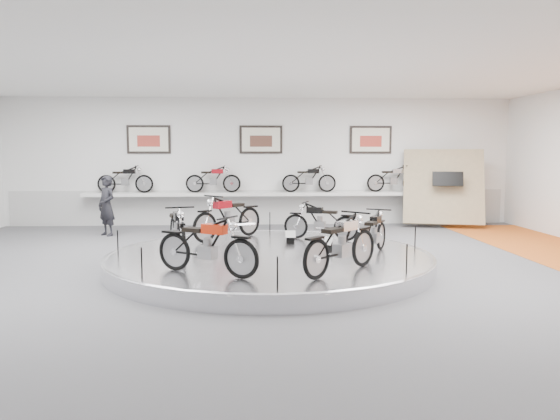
{
  "coord_description": "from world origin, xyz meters",
  "views": [
    {
      "loc": [
        -0.42,
        -10.36,
        2.29
      ],
      "look_at": [
        0.22,
        0.6,
        1.13
      ],
      "focal_mm": 35.0,
      "sensor_mm": 36.0,
      "label": 1
    }
  ],
  "objects": [
    {
      "name": "bike_a",
      "position": [
        1.23,
        1.91,
        0.74
      ],
      "size": [
        1.57,
        1.03,
        0.87
      ],
      "primitive_type": null,
      "rotation": [
        0.0,
        0.0,
        2.76
      ],
      "color": "black",
      "rests_on": "display_platform"
    },
    {
      "name": "bike_d",
      "position": [
        -1.1,
        -1.54,
        0.79
      ],
      "size": [
        1.73,
        1.37,
        0.98
      ],
      "primitive_type": null,
      "rotation": [
        0.0,
        0.0,
        5.73
      ],
      "color": "red",
      "rests_on": "display_platform"
    },
    {
      "name": "bike_e",
      "position": [
        1.11,
        -1.53,
        0.8
      ],
      "size": [
        1.61,
        1.63,
        1.0
      ],
      "primitive_type": null,
      "rotation": [
        0.0,
        0.0,
        7.08
      ],
      "color": "silver",
      "rests_on": "display_platform"
    },
    {
      "name": "bike_b",
      "position": [
        -0.89,
        2.14,
        0.82
      ],
      "size": [
        1.69,
        1.71,
        1.05
      ],
      "primitive_type": null,
      "rotation": [
        0.0,
        0.0,
        3.94
      ],
      "color": "maroon",
      "rests_on": "display_platform"
    },
    {
      "name": "shelf_bike_c",
      "position": [
        1.5,
        6.7,
        1.42
      ],
      "size": [
        1.22,
        0.43,
        0.73
      ],
      "primitive_type": null,
      "color": "black",
      "rests_on": "shelf"
    },
    {
      "name": "shelf",
      "position": [
        0.0,
        6.7,
        1.0
      ],
      "size": [
        11.0,
        0.55,
        0.1
      ],
      "primitive_type": "cube",
      "color": "silver",
      "rests_on": "wall_back"
    },
    {
      "name": "dado_band",
      "position": [
        0.0,
        6.98,
        0.55
      ],
      "size": [
        15.68,
        0.04,
        1.1
      ],
      "primitive_type": "cube",
      "color": "#BCBCBA",
      "rests_on": "floor"
    },
    {
      "name": "display_panel",
      "position": [
        5.6,
        6.1,
        1.25
      ],
      "size": [
        2.56,
        1.52,
        2.3
      ],
      "primitive_type": "cube",
      "rotation": [
        -0.35,
        0.0,
        -0.26
      ],
      "color": "tan",
      "rests_on": "floor"
    },
    {
      "name": "bike_f",
      "position": [
        2.02,
        0.03,
        0.74
      ],
      "size": [
        1.16,
        1.56,
        0.87
      ],
      "primitive_type": null,
      "rotation": [
        0.0,
        0.0,
        7.37
      ],
      "color": "black",
      "rests_on": "display_platform"
    },
    {
      "name": "floor",
      "position": [
        0.0,
        0.0,
        0.0
      ],
      "size": [
        16.0,
        16.0,
        0.0
      ],
      "primitive_type": "plane",
      "color": "#4D4D4F",
      "rests_on": "ground"
    },
    {
      "name": "wall_back",
      "position": [
        0.0,
        7.0,
        2.0
      ],
      "size": [
        16.0,
        0.0,
        16.0
      ],
      "primitive_type": "plane",
      "rotation": [
        1.57,
        0.0,
        0.0
      ],
      "color": "white",
      "rests_on": "floor"
    },
    {
      "name": "poster_center",
      "position": [
        0.0,
        6.96,
        2.7
      ],
      "size": [
        1.35,
        0.06,
        0.88
      ],
      "primitive_type": "cube",
      "color": "#EDE9CF",
      "rests_on": "wall_back"
    },
    {
      "name": "shelf_bike_b",
      "position": [
        -1.5,
        6.7,
        1.42
      ],
      "size": [
        1.22,
        0.43,
        0.73
      ],
      "primitive_type": null,
      "color": "maroon",
      "rests_on": "shelf"
    },
    {
      "name": "ceiling",
      "position": [
        0.0,
        0.0,
        4.0
      ],
      "size": [
        16.0,
        16.0,
        0.0
      ],
      "primitive_type": "plane",
      "rotation": [
        3.14,
        0.0,
        0.0
      ],
      "color": "white",
      "rests_on": "wall_back"
    },
    {
      "name": "shelf_bike_a",
      "position": [
        -4.2,
        6.7,
        1.42
      ],
      "size": [
        1.22,
        0.43,
        0.73
      ],
      "primitive_type": null,
      "color": "black",
      "rests_on": "shelf"
    },
    {
      "name": "display_platform",
      "position": [
        0.0,
        0.3,
        0.15
      ],
      "size": [
        6.4,
        6.4,
        0.3
      ],
      "primitive_type": "cylinder",
      "color": "silver",
      "rests_on": "floor"
    },
    {
      "name": "platform_rim",
      "position": [
        0.0,
        0.3,
        0.27
      ],
      "size": [
        6.4,
        6.4,
        0.1
      ],
      "primitive_type": "torus",
      "color": "#B2B2BA",
      "rests_on": "display_platform"
    },
    {
      "name": "poster_right",
      "position": [
        3.5,
        6.96,
        2.7
      ],
      "size": [
        1.35,
        0.06,
        0.88
      ],
      "primitive_type": "cube",
      "color": "#EDE9CF",
      "rests_on": "wall_back"
    },
    {
      "name": "wall_front",
      "position": [
        0.0,
        -7.0,
        2.0
      ],
      "size": [
        16.0,
        0.0,
        16.0
      ],
      "primitive_type": "plane",
      "rotation": [
        -1.57,
        0.0,
        0.0
      ],
      "color": "white",
      "rests_on": "floor"
    },
    {
      "name": "shelf_bike_d",
      "position": [
        4.2,
        6.7,
        1.42
      ],
      "size": [
        1.22,
        0.43,
        0.73
      ],
      "primitive_type": null,
      "color": "silver",
      "rests_on": "shelf"
    },
    {
      "name": "visitor",
      "position": [
        -4.32,
        4.85,
        0.83
      ],
      "size": [
        0.72,
        0.7,
        1.66
      ],
      "primitive_type": "imported",
      "rotation": [
        0.0,
        0.0,
        -0.71
      ],
      "color": "black",
      "rests_on": "floor"
    },
    {
      "name": "poster_left",
      "position": [
        -3.5,
        6.96,
        2.7
      ],
      "size": [
        1.35,
        0.06,
        0.88
      ],
      "primitive_type": "cube",
      "color": "#EDE9CF",
      "rests_on": "wall_back"
    },
    {
      "name": "bike_c",
      "position": [
        -1.84,
        0.56,
        0.78
      ],
      "size": [
        0.97,
        1.72,
        0.96
      ],
      "primitive_type": null,
      "rotation": [
        0.0,
        0.0,
        4.97
      ],
      "color": "black",
      "rests_on": "display_platform"
    }
  ]
}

